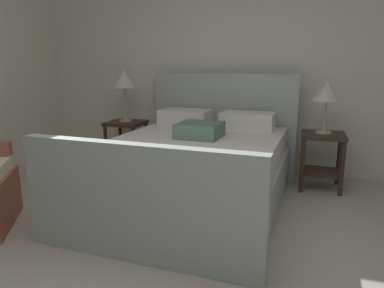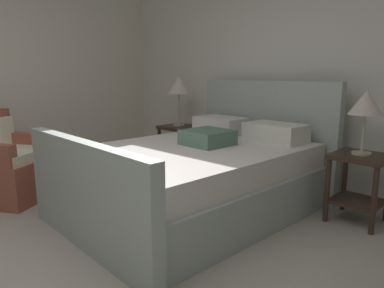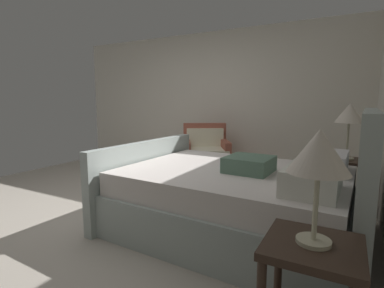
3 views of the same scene
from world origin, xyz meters
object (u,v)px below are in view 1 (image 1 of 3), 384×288
at_px(nightstand_right, 322,152).
at_px(table_lamp_right, 327,93).
at_px(table_lamp_left, 124,80).
at_px(nightstand_left, 126,137).
at_px(bed, 195,167).

xyz_separation_m(nightstand_right, table_lamp_right, (0.00, 0.00, 0.62)).
bearing_deg(table_lamp_left, table_lamp_right, -2.75).
relative_size(table_lamp_right, table_lamp_left, 0.84).
xyz_separation_m(nightstand_left, table_lamp_left, (-0.00, 0.00, 0.71)).
bearing_deg(table_lamp_right, bed, -146.68).
xyz_separation_m(nightstand_right, table_lamp_left, (-2.35, 0.11, 0.71)).
xyz_separation_m(table_lamp_right, table_lamp_left, (-2.35, 0.11, 0.09)).
height_order(nightstand_right, table_lamp_left, table_lamp_left).
bearing_deg(nightstand_left, table_lamp_right, -2.75).
relative_size(nightstand_left, table_lamp_left, 0.93).
height_order(bed, table_lamp_right, bed).
distance_m(nightstand_right, table_lamp_right, 0.62).
relative_size(bed, nightstand_right, 3.90).
bearing_deg(bed, table_lamp_left, 143.12).
bearing_deg(table_lamp_left, nightstand_left, -53.13).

